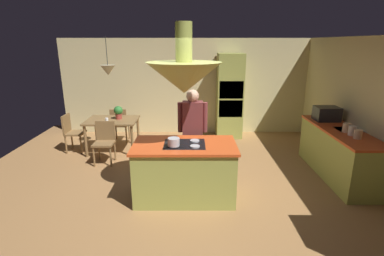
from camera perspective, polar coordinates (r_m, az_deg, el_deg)
ground at (r=5.09m, az=-1.17°, el=-12.15°), size 8.16×8.16×0.00m
wall_back at (r=8.01m, az=-0.65°, el=8.08°), size 6.80×0.10×2.55m
wall_right at (r=5.91m, az=32.26°, el=2.53°), size 0.10×7.20×2.55m
kitchen_island at (r=4.71m, az=-1.26°, el=-8.37°), size 1.62×0.90×0.94m
counter_run_right at (r=6.08m, az=26.89°, el=-4.30°), size 0.73×2.17×0.92m
oven_tower at (r=7.70m, az=7.58°, el=6.20°), size 0.66×0.62×2.18m
dining_table at (r=6.86m, az=-15.17°, el=0.83°), size 1.14×0.86×0.76m
person_at_island at (r=5.21m, az=0.30°, el=-0.16°), size 0.53×0.22×1.65m
range_hood at (r=4.30m, az=-1.38°, el=10.18°), size 1.10×1.10×1.00m
pendant_light_over_table at (r=6.65m, az=-15.95°, el=10.85°), size 0.32×0.32×0.82m
chair_facing_island at (r=6.31m, az=-16.57°, el=-2.13°), size 0.40×0.40×0.87m
chair_by_back_wall at (r=7.50m, az=-13.82°, el=1.01°), size 0.40×0.40×0.87m
chair_at_corner at (r=7.21m, az=-22.37°, el=-0.40°), size 0.40×0.40×0.87m
potted_plant_on_table at (r=6.80m, az=-14.05°, el=3.12°), size 0.20×0.20×0.30m
cup_on_table at (r=6.64m, az=-16.19°, el=1.54°), size 0.07×0.07×0.09m
canister_flour at (r=5.49m, az=29.95°, el=-1.09°), size 0.13×0.13×0.15m
canister_sugar at (r=5.64m, az=29.09°, el=-0.48°), size 0.12×0.12×0.16m
canister_tea at (r=5.79m, az=28.26°, el=0.02°), size 0.14×0.14×0.16m
microwave_on_counter at (r=6.47m, az=25.09°, el=2.55°), size 0.46×0.36×0.28m
cooking_pot_on_cooktop at (r=4.39m, az=-3.43°, el=-2.74°), size 0.18×0.18×0.12m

